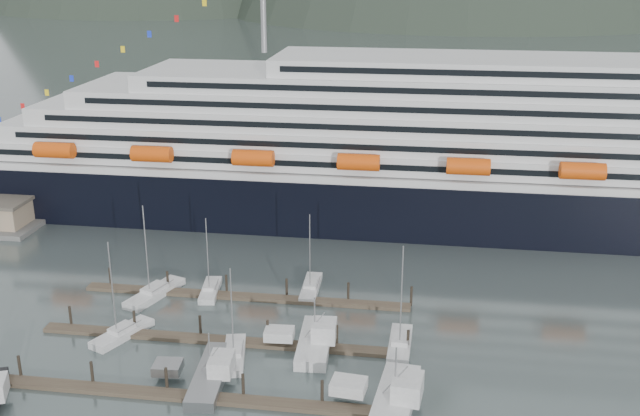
# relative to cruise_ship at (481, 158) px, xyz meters

# --- Properties ---
(ground) EXTENTS (1600.00, 1600.00, 0.00)m
(ground) POSITION_rel_cruise_ship_xyz_m (-30.03, -54.94, -12.04)
(ground) COLOR #485554
(ground) RESTS_ON ground
(cruise_ship) EXTENTS (210.00, 30.40, 50.30)m
(cruise_ship) POSITION_rel_cruise_ship_xyz_m (0.00, 0.00, 0.00)
(cruise_ship) COLOR black
(cruise_ship) RESTS_ON ground
(dock_near) EXTENTS (48.18, 2.28, 3.20)m
(dock_near) POSITION_rel_cruise_ship_xyz_m (-34.95, -64.89, -11.73)
(dock_near) COLOR #4B3B30
(dock_near) RESTS_ON ground
(dock_mid) EXTENTS (48.18, 2.28, 3.20)m
(dock_mid) POSITION_rel_cruise_ship_xyz_m (-34.95, -51.89, -11.73)
(dock_mid) COLOR #4B3B30
(dock_mid) RESTS_ON ground
(dock_far) EXTENTS (48.18, 2.28, 3.20)m
(dock_far) POSITION_rel_cruise_ship_xyz_m (-34.95, -38.89, -11.73)
(dock_far) COLOR #4B3B30
(dock_far) RESTS_ON ground
(sailboat_a) EXTENTS (6.17, 9.47, 14.14)m
(sailboat_a) POSITION_rel_cruise_ship_xyz_m (-48.12, -52.53, -11.61)
(sailboat_a) COLOR silver
(sailboat_a) RESTS_ON ground
(sailboat_c) EXTENTS (4.29, 9.48, 12.96)m
(sailboat_c) POSITION_rel_cruise_ship_xyz_m (-32.23, -55.68, -11.63)
(sailboat_c) COLOR silver
(sailboat_c) RESTS_ON ground
(sailboat_e) EXTENTS (6.24, 11.28, 14.88)m
(sailboat_e) POSITION_rel_cruise_ship_xyz_m (-48.21, -40.27, -11.60)
(sailboat_e) COLOR silver
(sailboat_e) RESTS_ON ground
(sailboat_f) EXTENTS (3.47, 8.48, 12.41)m
(sailboat_f) POSITION_rel_cruise_ship_xyz_m (-40.49, -37.98, -11.63)
(sailboat_f) COLOR silver
(sailboat_f) RESTS_ON ground
(sailboat_g) EXTENTS (2.68, 9.67, 12.74)m
(sailboat_g) POSITION_rel_cruise_ship_xyz_m (-25.93, -34.95, -11.64)
(sailboat_g) COLOR silver
(sailboat_g) RESTS_ON ground
(sailboat_h) EXTENTS (2.91, 9.43, 14.81)m
(sailboat_h) POSITION_rel_cruise_ship_xyz_m (-12.03, -50.02, -11.60)
(sailboat_h) COLOR silver
(sailboat_h) RESTS_ON ground
(trawler_c) EXTENTS (9.64, 13.62, 6.82)m
(trawler_c) POSITION_rel_cruise_ship_xyz_m (-33.84, -60.95, -11.16)
(trawler_c) COLOR gray
(trawler_c) RESTS_ON ground
(trawler_d) EXTENTS (10.44, 14.06, 8.22)m
(trawler_d) POSITION_rel_cruise_ship_xyz_m (-12.18, -63.17, -11.04)
(trawler_d) COLOR silver
(trawler_d) RESTS_ON ground
(trawler_e) EXTENTS (9.25, 12.13, 7.80)m
(trawler_e) POSITION_rel_cruise_ship_xyz_m (-22.90, -51.63, -11.07)
(trawler_e) COLOR silver
(trawler_e) RESTS_ON ground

